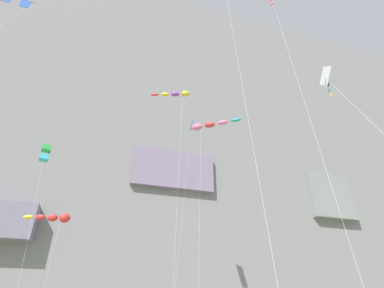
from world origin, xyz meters
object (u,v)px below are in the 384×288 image
Objects in this scene: kite_windsock_upper_right at (209,125)px; kite_windsock_mid_right at (176,94)px; kite_box_low_right at (45,153)px; kite_diamond_upper_mid at (191,128)px; kite_diamond_near_cliff at (332,83)px; kite_windsock_upper_left at (54,218)px.

kite_windsock_mid_right is at bearing -171.50° from kite_windsock_upper_right.
kite_box_low_right is 18.03m from kite_windsock_upper_right.
kite_diamond_upper_mid is at bearing 61.33° from kite_windsock_mid_right.
kite_windsock_upper_right reaches higher than kite_diamond_near_cliff.
kite_diamond_near_cliff is at bearing -57.72° from kite_windsock_upper_left.
kite_box_low_right is at bearing 147.33° from kite_windsock_mid_right.
kite_windsock_upper_left is at bearing 172.72° from kite_diamond_upper_mid.
kite_windsock_upper_right reaches higher than kite_windsock_upper_left.
kite_diamond_upper_mid is 1.08× the size of kite_windsock_mid_right.
kite_diamond_upper_mid is (-0.95, 21.74, 10.78)m from kite_diamond_near_cliff.
kite_diamond_upper_mid reaches higher than kite_windsock_upper_left.
kite_box_low_right reaches higher than kite_diamond_near_cliff.
kite_diamond_upper_mid reaches higher than kite_box_low_right.
kite_diamond_upper_mid is at bearing -4.80° from kite_box_low_right.
kite_windsock_upper_right is 18.32m from kite_windsock_upper_left.
kite_windsock_mid_right is at bearing -39.52° from kite_windsock_upper_left.
kite_diamond_near_cliff is 27.86m from kite_windsock_upper_left.
kite_diamond_upper_mid is at bearing -7.28° from kite_windsock_upper_left.
kite_windsock_upper_right is (16.28, -7.48, 2.01)m from kite_box_low_right.
kite_diamond_upper_mid is at bearing 90.77° from kite_windsock_upper_right.
kite_diamond_near_cliff is 17.27m from kite_windsock_upper_right.
kite_box_low_right is 1.57× the size of kite_windsock_upper_left.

